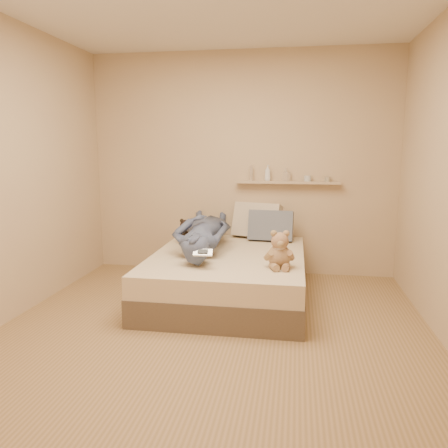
% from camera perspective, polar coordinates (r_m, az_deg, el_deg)
% --- Properties ---
extents(room, '(3.80, 3.80, 3.80)m').
position_cam_1_polar(room, '(3.34, -1.83, 6.55)').
color(room, '#9A784F').
rests_on(room, ground).
extents(bed, '(1.50, 1.90, 0.45)m').
position_cam_1_polar(bed, '(4.44, 0.59, -6.72)').
color(bed, brown).
rests_on(bed, floor).
extents(game_console, '(0.17, 0.08, 0.06)m').
position_cam_1_polar(game_console, '(3.80, -2.78, -3.75)').
color(game_console, silver).
rests_on(game_console, bed).
extents(teddy_bear, '(0.28, 0.28, 0.34)m').
position_cam_1_polar(teddy_bear, '(3.87, 7.27, -3.70)').
color(teddy_bear, tan).
rests_on(teddy_bear, bed).
extents(dark_plush, '(0.18, 0.18, 0.28)m').
position_cam_1_polar(dark_plush, '(4.84, -5.03, -1.14)').
color(dark_plush, black).
rests_on(dark_plush, bed).
extents(pillow_cream, '(0.61, 0.42, 0.43)m').
position_cam_1_polar(pillow_cream, '(5.12, 4.32, 0.41)').
color(pillow_cream, beige).
rests_on(pillow_cream, bed).
extents(pillow_grey, '(0.51, 0.26, 0.37)m').
position_cam_1_polar(pillow_grey, '(4.98, 6.13, -0.25)').
color(pillow_grey, slate).
rests_on(pillow_grey, bed).
extents(person, '(0.72, 1.60, 0.37)m').
position_cam_1_polar(person, '(4.55, -2.79, -0.97)').
color(person, '#475470').
rests_on(person, bed).
extents(wall_shelf, '(1.20, 0.12, 0.03)m').
position_cam_1_polar(wall_shelf, '(5.13, 8.30, 5.41)').
color(wall_shelf, tan).
rests_on(wall_shelf, wall_back).
extents(shelf_bottles, '(0.93, 0.10, 0.18)m').
position_cam_1_polar(shelf_bottles, '(5.12, 7.84, 6.38)').
color(shelf_bottles, silver).
rests_on(shelf_bottles, wall_shelf).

